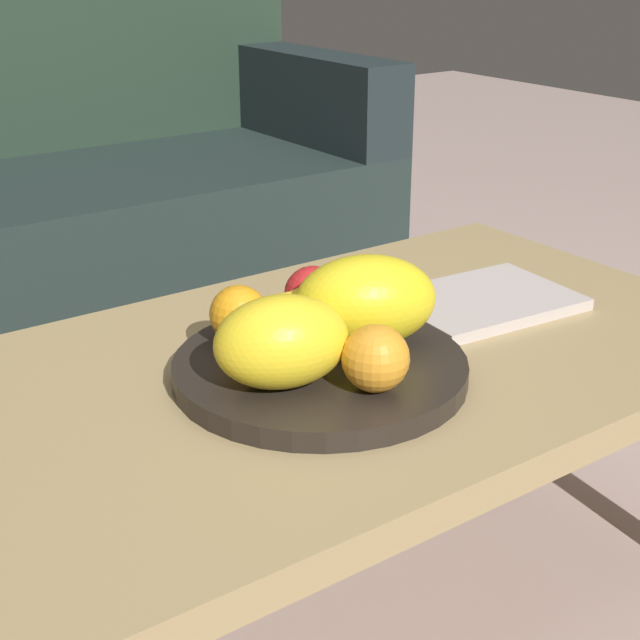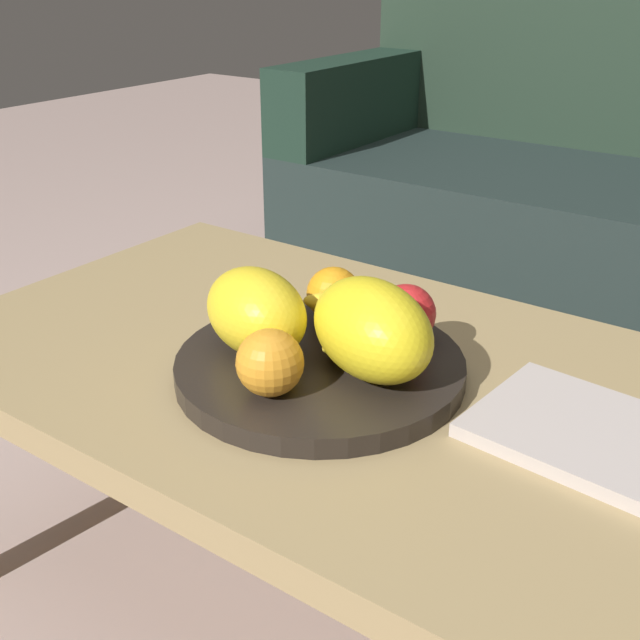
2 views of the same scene
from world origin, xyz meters
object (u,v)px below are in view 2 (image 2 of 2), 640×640
object	(u,v)px
melon_large_front	(372,329)
orange_front	(334,294)
couch	(640,213)
apple_front	(406,314)
fruit_bowl	(320,367)
magazine	(598,437)
banana_bunch	(357,319)
coffee_table	(362,403)
orange_left	(270,363)
melon_smaller_beside	(256,312)

from	to	relation	value
melon_large_front	orange_front	size ratio (longest dim) A/B	2.42
couch	apple_front	bearing A→B (deg)	-89.32
fruit_bowl	magazine	distance (m)	0.32
fruit_bowl	orange_front	world-z (taller)	orange_front
banana_bunch	magazine	bearing A→B (deg)	-2.57
coffee_table	orange_left	size ratio (longest dim) A/B	15.13
coffee_table	melon_smaller_beside	bearing A→B (deg)	-147.84
couch	melon_large_front	bearing A→B (deg)	-88.93
couch	orange_front	xyz separation A→B (m)	(-0.10, -1.17, 0.17)
apple_front	banana_bunch	bearing A→B (deg)	-147.61
melon_smaller_beside	banana_bunch	distance (m)	0.13
fruit_bowl	banana_bunch	size ratio (longest dim) A/B	2.20
coffee_table	couch	distance (m)	1.23
fruit_bowl	banana_bunch	distance (m)	0.08
melon_large_front	apple_front	xyz separation A→B (m)	(-0.01, 0.10, -0.02)
magazine	orange_front	bearing A→B (deg)	177.64
fruit_bowl	melon_large_front	distance (m)	0.10
orange_front	coffee_table	bearing A→B (deg)	-35.41
orange_left	apple_front	world-z (taller)	same
couch	melon_large_front	world-z (taller)	couch
couch	fruit_bowl	distance (m)	1.28
melon_large_front	orange_front	bearing A→B (deg)	141.05
couch	apple_front	distance (m)	1.18
coffee_table	melon_large_front	bearing A→B (deg)	-46.55
melon_large_front	magazine	world-z (taller)	melon_large_front
orange_front	magazine	size ratio (longest dim) A/B	0.29
coffee_table	orange_front	world-z (taller)	orange_front
melon_large_front	melon_smaller_beside	xyz separation A→B (m)	(-0.14, -0.03, -0.00)
melon_large_front	melon_smaller_beside	size ratio (longest dim) A/B	1.15
apple_front	melon_large_front	bearing A→B (deg)	-84.13
fruit_bowl	apple_front	world-z (taller)	apple_front
couch	magazine	size ratio (longest dim) A/B	6.80
melon_smaller_beside	apple_front	bearing A→B (deg)	44.00
orange_left	couch	bearing A→B (deg)	88.24
coffee_table	orange_front	distance (m)	0.15
banana_bunch	orange_left	bearing A→B (deg)	-91.86
melon_smaller_beside	coffee_table	bearing A→B (deg)	32.16
banana_bunch	magazine	xyz separation A→B (m)	(0.31, -0.01, -0.04)
melon_large_front	orange_left	size ratio (longest dim) A/B	2.31
orange_front	orange_left	size ratio (longest dim) A/B	0.95
fruit_bowl	coffee_table	bearing A→B (deg)	47.52
couch	orange_left	bearing A→B (deg)	-91.76
couch	apple_front	xyz separation A→B (m)	(0.01, -1.17, 0.17)
apple_front	fruit_bowl	bearing A→B (deg)	-121.15
orange_left	fruit_bowl	bearing A→B (deg)	92.10
melon_large_front	couch	bearing A→B (deg)	91.07
fruit_bowl	melon_smaller_beside	distance (m)	0.10
couch	apple_front	size ratio (longest dim) A/B	22.97
couch	banana_bunch	bearing A→B (deg)	-91.75
coffee_table	melon_smaller_beside	world-z (taller)	melon_smaller_beside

